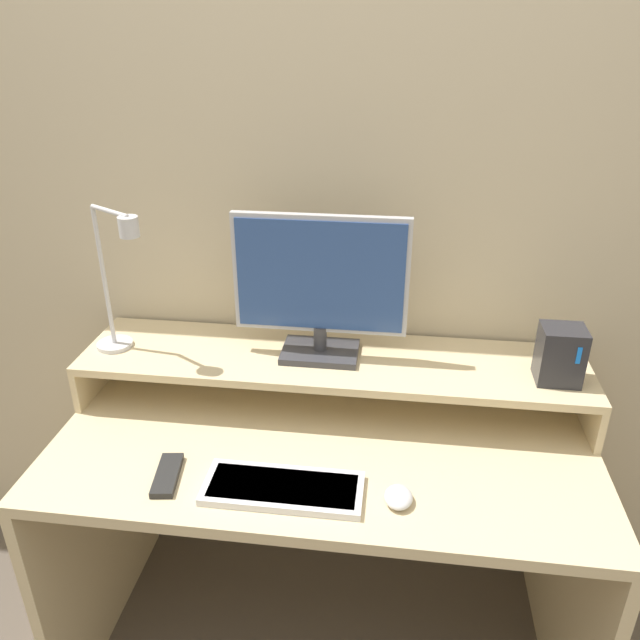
{
  "coord_description": "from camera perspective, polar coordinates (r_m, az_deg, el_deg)",
  "views": [
    {
      "loc": [
        0.16,
        -0.95,
        1.73
      ],
      "look_at": [
        -0.01,
        0.38,
        1.08
      ],
      "focal_mm": 35.0,
      "sensor_mm": 36.0,
      "label": 1
    }
  ],
  "objects": [
    {
      "name": "keyboard",
      "position": [
        1.47,
        -3.4,
        -15.08
      ],
      "size": [
        0.36,
        0.15,
        0.02
      ],
      "color": "silver",
      "rests_on": "desk"
    },
    {
      "name": "mouse",
      "position": [
        1.45,
        7.19,
        -15.76
      ],
      "size": [
        0.06,
        0.08,
        0.03
      ],
      "color": "silver",
      "rests_on": "desk"
    },
    {
      "name": "monitor_shelf",
      "position": [
        1.71,
        1.11,
        -3.95
      ],
      "size": [
        1.37,
        0.32,
        0.14
      ],
      "color": "beige",
      "rests_on": "desk"
    },
    {
      "name": "router_dock",
      "position": [
        1.67,
        21.1,
        -2.97
      ],
      "size": [
        0.11,
        0.1,
        0.15
      ],
      "color": "#28282D",
      "rests_on": "monitor_shelf"
    },
    {
      "name": "remote_control",
      "position": [
        1.54,
        -13.79,
        -13.61
      ],
      "size": [
        0.07,
        0.15,
        0.02
      ],
      "color": "black",
      "rests_on": "desk"
    },
    {
      "name": "monitor",
      "position": [
        1.62,
        0.02,
        3.21
      ],
      "size": [
        0.46,
        0.15,
        0.39
      ],
      "color": "#38383D",
      "rests_on": "monitor_shelf"
    },
    {
      "name": "wall_back",
      "position": [
        1.74,
        1.96,
        9.88
      ],
      "size": [
        6.0,
        0.05,
        2.5
      ],
      "color": "beige",
      "rests_on": "ground_plane"
    },
    {
      "name": "desk_lamp",
      "position": [
        1.71,
        -18.03,
        3.34
      ],
      "size": [
        0.2,
        0.15,
        0.41
      ],
      "color": "silver",
      "rests_on": "monitor_shelf"
    },
    {
      "name": "desk",
      "position": [
        1.76,
        0.3,
        -16.32
      ],
      "size": [
        1.37,
        0.68,
        0.76
      ],
      "color": "beige",
      "rests_on": "ground_plane"
    }
  ]
}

